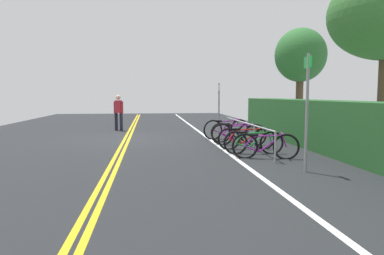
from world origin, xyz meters
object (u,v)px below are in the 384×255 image
bike_rack (246,128)px  bicycle_3 (247,138)px  bicycle_1 (235,132)px  tree_near_left (301,56)px  bicycle_2 (239,134)px  bicycle_4 (253,142)px  sign_post_far (307,102)px  bicycle_5 (265,146)px  bicycle_0 (226,129)px  sign_post_near (219,104)px  pedestrian (118,110)px

bike_rack → bicycle_3: size_ratio=2.98×
bicycle_1 → tree_near_left: 6.54m
bike_rack → bicycle_2: (-0.46, -0.12, -0.24)m
bike_rack → bicycle_4: (1.26, -0.14, -0.27)m
bike_rack → sign_post_far: (3.66, 0.28, 0.89)m
bicycle_3 → bicycle_5: (1.61, 0.04, -0.00)m
bicycle_4 → bicycle_1: bearing=178.5°
bicycle_1 → bicycle_2: (0.73, -0.05, 0.01)m
bicycle_4 → bicycle_0: bearing=-179.8°
sign_post_far → bicycle_3: bearing=-173.4°
bicycle_1 → bicycle_4: bearing=-1.5°
bicycle_0 → bicycle_3: (2.57, 0.05, -0.03)m
bike_rack → sign_post_near: (-3.21, -0.23, 0.67)m
sign_post_near → pedestrian: bearing=-121.0°
tree_near_left → bicycle_3: bearing=-35.7°
bicycle_2 → sign_post_near: (-2.75, -0.11, 0.91)m
bicycle_3 → bicycle_5: bicycle_3 is taller
bike_rack → sign_post_near: sign_post_near is taller
bike_rack → bicycle_1: bike_rack is taller
bicycle_1 → bicycle_2: size_ratio=0.95×
bicycle_1 → bicycle_5: bicycle_1 is taller
bicycle_2 → sign_post_far: 4.29m
bicycle_0 → pedestrian: size_ratio=1.11×
bicycle_2 → tree_near_left: bearing=139.6°
bike_rack → bicycle_1: bearing=-176.5°
bicycle_3 → sign_post_far: (3.25, 0.38, 1.15)m
bicycle_3 → tree_near_left: 7.66m
bike_rack → pedestrian: (-5.69, -4.35, 0.34)m
pedestrian → bicycle_0: bearing=50.0°
bike_rack → pedestrian: 7.17m
bike_rack → bicycle_3: bearing=-13.1°
bicycle_4 → tree_near_left: size_ratio=0.35×
bike_rack → bicycle_1: 1.22m
bike_rack → tree_near_left: size_ratio=1.12×
bike_rack → bicycle_4: bike_rack is taller
bicycle_1 → bicycle_4: 2.45m
bicycle_2 → pedestrian: pedestrian is taller
bicycle_1 → pedestrian: bearing=-136.5°
bicycle_2 → sign_post_far: size_ratio=0.70×
bicycle_5 → tree_near_left: size_ratio=0.36×
bicycle_4 → sign_post_near: (-4.47, -0.09, 0.94)m
bicycle_5 → tree_near_left: bearing=151.0°
bicycle_1 → sign_post_far: size_ratio=0.67×
sign_post_near → bicycle_1: bearing=4.4°
tree_near_left → sign_post_far: bearing=-22.6°
bike_rack → bicycle_5: bearing=-1.5°
tree_near_left → bicycle_2: bearing=-40.4°
bicycle_5 → sign_post_far: 2.03m
bicycle_4 → sign_post_far: sign_post_far is taller
bicycle_1 → sign_post_near: sign_post_near is taller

